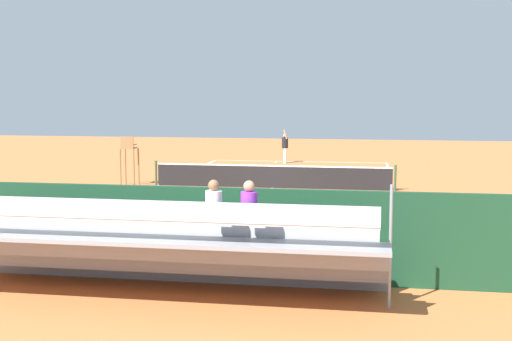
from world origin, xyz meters
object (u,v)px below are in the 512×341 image
tennis_net (272,176)px  courtside_bench (334,250)px  equipment_bag (254,265)px  umpire_chair (129,155)px  tennis_player (285,145)px  tennis_ball_near (252,166)px  tennis_racket (276,162)px  bleacher_stand (163,249)px  tennis_ball_far (269,166)px

tennis_net → courtside_bench: bearing=104.1°
equipment_bag → umpire_chair: bearing=-59.3°
courtside_bench → equipment_bag: 1.82m
umpire_chair → tennis_player: (-5.45, -10.44, -0.30)m
umpire_chair → tennis_ball_near: size_ratio=32.42×
tennis_player → tennis_ball_near: 2.74m
tennis_racket → tennis_player: bearing=157.7°
bleacher_stand → courtside_bench: (-3.28, -2.06, -0.37)m
tennis_ball_near → tennis_ball_far: 0.92m
courtside_bench → tennis_player: 23.75m
bleacher_stand → umpire_chair: size_ratio=4.23×
courtside_bench → equipment_bag: (1.77, 0.13, -0.38)m
tennis_net → equipment_bag: size_ratio=11.44×
tennis_net → tennis_ball_near: bearing=-74.2°
equipment_bag → tennis_ball_near: equipment_bag is taller
tennis_racket → tennis_ball_near: 2.47m
tennis_ball_far → bleacher_stand: bearing=93.5°
tennis_player → courtside_bench: bearing=99.9°
tennis_player → tennis_racket: 1.17m
tennis_ball_near → tennis_ball_far: bearing=-166.6°
equipment_bag → tennis_ball_far: equipment_bag is taller
tennis_player → tennis_ball_far: size_ratio=29.18×
tennis_racket → tennis_ball_far: 2.06m
tennis_ball_near → tennis_racket: bearing=-112.9°
bleacher_stand → tennis_ball_far: bearing=-86.5°
tennis_ball_near → courtside_bench: bearing=104.7°
bleacher_stand → tennis_ball_far: (1.44, -23.62, -0.89)m
umpire_chair → tennis_ball_near: umpire_chair is taller
tennis_ball_near → tennis_player: bearing=-126.9°
courtside_bench → tennis_ball_near: courtside_bench is taller
tennis_net → tennis_ball_near: (2.28, -8.07, -0.47)m
tennis_net → tennis_racket: size_ratio=17.87×
equipment_bag → tennis_ball_far: 21.89m
courtside_bench → tennis_ball_far: 22.07m
tennis_player → tennis_racket: (0.57, -0.23, -1.00)m
tennis_net → tennis_ball_far: 8.41m
tennis_net → umpire_chair: umpire_chair is taller
tennis_racket → tennis_ball_near: bearing=67.1°
bleacher_stand → umpire_chair: (6.25, -15.01, 0.39)m
courtside_bench → tennis_racket: (4.65, -23.62, -0.54)m
bleacher_stand → tennis_net: bearing=-89.8°
umpire_chair → tennis_racket: size_ratio=3.71×
tennis_net → tennis_ball_far: bearing=-80.5°
tennis_net → tennis_racket: (1.32, -10.35, -0.49)m
tennis_ball_near → tennis_net: bearing=105.8°
umpire_chair → tennis_ball_far: 9.95m
bleacher_stand → courtside_bench: bleacher_stand is taller
tennis_net → tennis_player: size_ratio=5.35×
tennis_net → tennis_ball_near: size_ratio=156.06×
courtside_bench → tennis_racket: courtside_bench is taller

